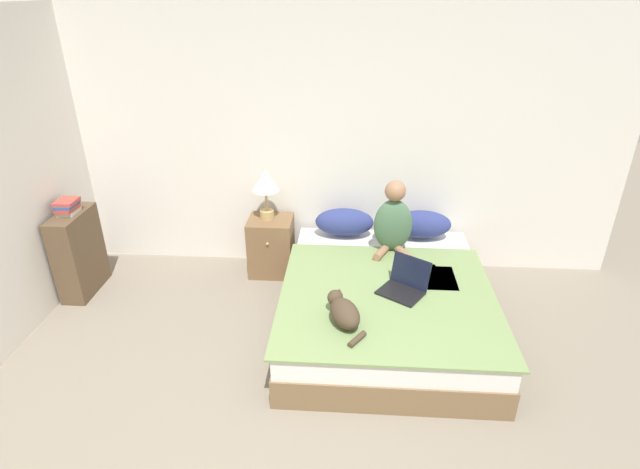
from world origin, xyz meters
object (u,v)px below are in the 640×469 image
Objects in this scene: bed at (385,304)px; book_stack_top at (67,207)px; bookshelf at (79,253)px; laptop_open at (404,285)px; pillow_far at (421,224)px; person_sitting at (393,222)px; table_lamp at (266,184)px; cat_tabby at (344,312)px; pillow_near at (344,222)px; nightstand at (271,246)px.

book_stack_top reaches higher than bed.
laptop_open is at bearing -9.49° from bookshelf.
bookshelf reaches higher than pillow_far.
person_sitting reaches higher than table_lamp.
person_sitting is 1.35× the size of table_lamp.
cat_tabby is 2.72m from book_stack_top.
book_stack_top is (-0.00, 0.00, 0.47)m from bookshelf.
person_sitting is 1.27m from table_lamp.
pillow_near is 2.56m from book_stack_top.
bookshelf is at bearing -163.89° from table_lamp.
pillow_far is at bearing 44.51° from person_sitting.
table_lamp reaches higher than book_stack_top.
bookshelf is (-2.86, 0.37, 0.19)m from bed.
bed is at bearing -37.23° from nightstand.
nightstand is (-1.24, 0.98, -0.20)m from laptop_open.
person_sitting is at bearing -135.49° from pillow_far.
bookshelf is at bearing -27.70° from book_stack_top.
table_lamp is 1.87m from bookshelf.
cat_tabby is 0.61× the size of bookshelf.
laptop_open is 1.68m from table_lamp.
person_sitting is at bearing 82.83° from bed.
person_sitting reaches higher than pillow_near.
person_sitting reaches higher than laptop_open.
laptop_open reaches higher than bed.
pillow_far is (0.38, 0.88, 0.35)m from bed.
pillow_far reaches higher than cat_tabby.
cat_tabby is 1.11× the size of laptop_open.
pillow_near is at bearing 150.70° from laptop_open.
person_sitting reaches higher than bookshelf.
bookshelf is at bearing 43.70° from cat_tabby.
bookshelf is at bearing -168.46° from pillow_near.
pillow_near is 0.75m from pillow_far.
pillow_far is 2.56× the size of book_stack_top.
cat_tabby is (-0.42, -1.17, -0.19)m from person_sitting.
bookshelf is (-3.24, -0.51, -0.16)m from pillow_far.
laptop_open is 3.06m from book_stack_top.
table_lamp is at bearing 145.76° from nightstand.
table_lamp is 1.79m from book_stack_top.
laptop_open is at bearing -71.54° from cat_tabby.
bed is 0.78m from person_sitting.
cat_tabby reaches higher than bed.
bed is at bearing -55.92° from cat_tabby.
pillow_near is 1.47m from cat_tabby.
nightstand is at bearing -34.24° from table_lamp.
cat_tabby is 1.64m from nightstand.
nightstand is (-0.77, 1.43, -0.24)m from cat_tabby.
nightstand is at bearing 142.77° from bed.
laptop_open is at bearing -9.50° from book_stack_top.
table_lamp is at bearing 16.11° from bookshelf.
bed is at bearing -97.17° from person_sitting.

